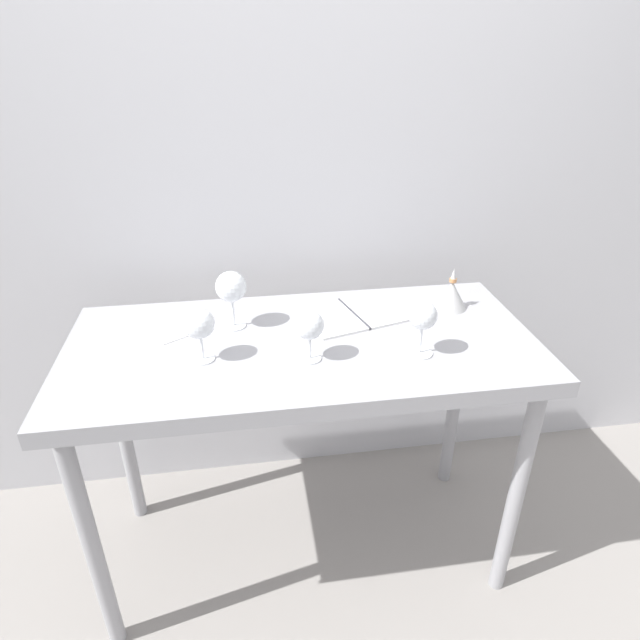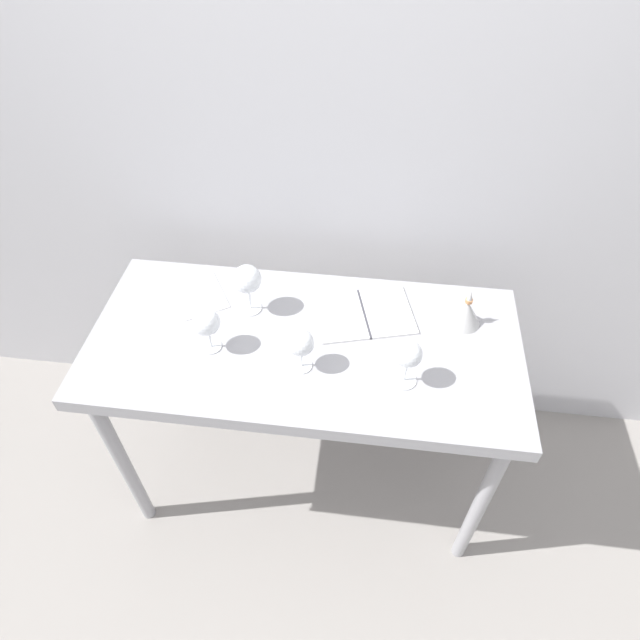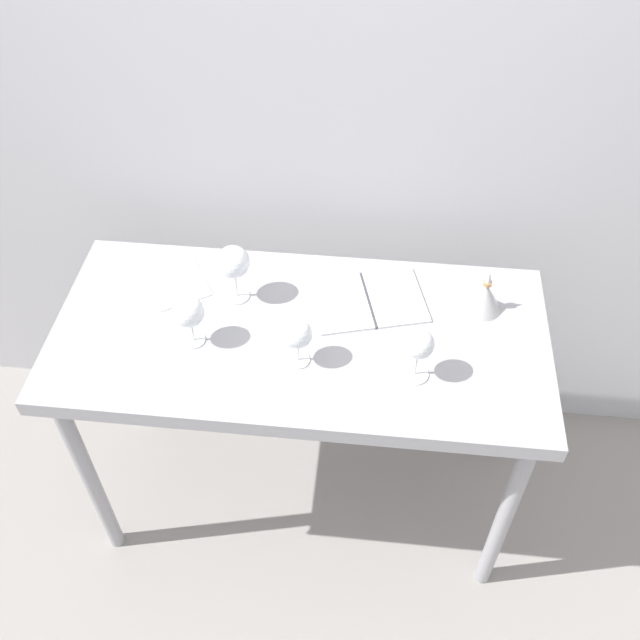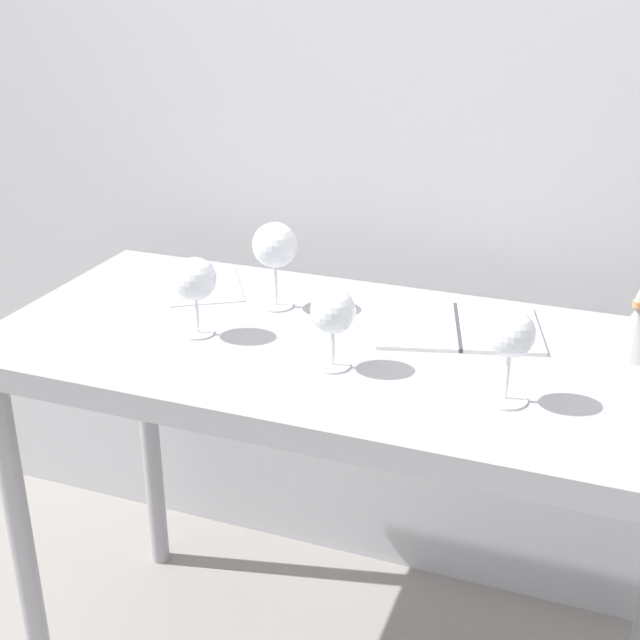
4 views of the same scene
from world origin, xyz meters
name	(u,v)px [view 2 (image 2 of 4)]	position (x,y,z in m)	size (l,w,h in m)	color
ground_plane	(309,474)	(0.00, 0.00, 0.00)	(6.00, 6.00, 0.00)	gray
back_wall	(323,150)	(0.00, 0.49, 1.30)	(3.80, 0.04, 2.60)	silver
steel_counter	(305,361)	(0.00, -0.01, 0.79)	(1.40, 0.65, 0.90)	#9D9DA2
wine_glass_far_left	(247,280)	(-0.20, 0.11, 1.03)	(0.09, 0.09, 0.18)	white
wine_glass_near_left	(206,323)	(-0.29, -0.07, 1.01)	(0.09, 0.09, 0.16)	white
wine_glass_near_right	(408,356)	(0.32, -0.13, 1.02)	(0.08, 0.08, 0.16)	white
wine_glass_near_center	(301,344)	(0.01, -0.11, 1.00)	(0.08, 0.08, 0.15)	white
open_notebook	(364,314)	(0.19, 0.13, 0.90)	(0.37, 0.30, 0.01)	white
tasting_sheet_upper	(198,294)	(-0.40, 0.16, 0.90)	(0.16, 0.22, 0.00)	white
decanter_funnel	(466,312)	(0.52, 0.14, 0.95)	(0.11, 0.11, 0.14)	#B4B4B4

